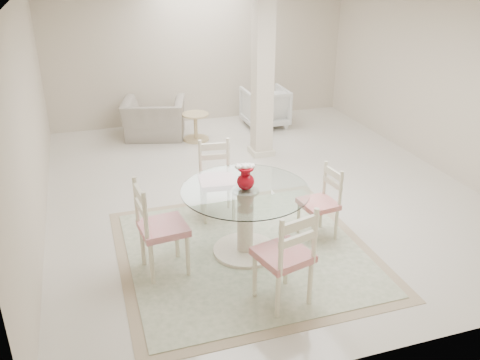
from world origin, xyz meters
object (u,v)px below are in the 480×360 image
object	(u,v)px
dining_table	(245,221)
dining_chair_south	(288,250)
dining_chair_north	(216,174)
dining_chair_west	(155,222)
dining_chair_east	(323,197)
column	(263,76)
side_table	(196,128)
red_vase	(245,177)
recliner_taupe	(154,119)
armchair_white	(265,107)

from	to	relation	value
dining_table	dining_chair_south	size ratio (longest dim) A/B	1.19
dining_chair_north	dining_chair_west	xyz separation A→B (m)	(-0.96, -1.10, 0.04)
dining_chair_east	column	bearing A→B (deg)	168.03
dining_chair_south	side_table	xyz separation A→B (m)	(0.24, 4.94, -0.40)
red_vase	column	bearing A→B (deg)	66.66
column	dining_chair_south	xyz separation A→B (m)	(-1.16, -3.92, -0.72)
column	dining_chair_west	distance (m)	3.81
dining_chair_south	column	bearing A→B (deg)	-120.99
dining_table	dining_chair_east	xyz separation A→B (m)	(1.01, 0.08, 0.11)
dining_chair_north	dining_chair_west	bearing A→B (deg)	-124.62
dining_chair_north	recliner_taupe	xyz separation A→B (m)	(-0.30, 3.28, -0.23)
dining_table	recliner_taupe	size ratio (longest dim) A/B	1.29
dining_chair_north	side_table	distance (m)	2.94
dining_chair_west	armchair_white	distance (m)	5.26
armchair_white	side_table	world-z (taller)	armchair_white
dining_table	armchair_white	world-z (taller)	dining_table
side_table	recliner_taupe	bearing A→B (deg)	151.31
column	dining_chair_east	distance (m)	2.94
dining_table	dining_chair_east	distance (m)	1.02
dining_chair_east	dining_chair_north	distance (m)	1.43
recliner_taupe	side_table	distance (m)	0.80
dining_table	red_vase	xyz separation A→B (m)	(0.00, 0.00, 0.55)
red_vase	side_table	world-z (taller)	red_vase
dining_chair_north	dining_chair_east	bearing A→B (deg)	-34.59
recliner_taupe	dining_table	bearing A→B (deg)	110.00
dining_chair_west	dining_chair_north	bearing A→B (deg)	-47.12
dining_table	dining_chair_south	distance (m)	1.05
dining_chair_south	recliner_taupe	distance (m)	5.35
dining_table	column	bearing A→B (deg)	66.68
red_vase	side_table	xyz separation A→B (m)	(0.33, 3.91, -0.73)
column	dining_chair_east	world-z (taller)	column
dining_chair_north	armchair_white	distance (m)	3.82
dining_chair_east	red_vase	bearing A→B (deg)	-92.82
red_vase	dining_chair_east	size ratio (longest dim) A/B	0.30
recliner_taupe	side_table	size ratio (longest dim) A/B	2.18
dining_table	recliner_taupe	distance (m)	4.31
red_vase	recliner_taupe	world-z (taller)	red_vase
dining_chair_west	side_table	world-z (taller)	dining_chair_west
column	armchair_white	bearing A→B (deg)	67.51
dining_chair_west	side_table	xyz separation A→B (m)	(1.36, 4.00, -0.40)
armchair_white	side_table	distance (m)	1.57
dining_chair_north	side_table	xyz separation A→B (m)	(0.40, 2.90, -0.36)
dining_chair_west	dining_chair_south	distance (m)	1.46
dining_table	dining_chair_east	size ratio (longest dim) A/B	1.42
dining_chair_west	side_table	distance (m)	4.24
recliner_taupe	armchair_white	bearing A→B (deg)	-164.05
dining_table	armchair_white	xyz separation A→B (m)	(1.84, 4.32, -0.04)
dining_chair_east	dining_chair_south	bearing A→B (deg)	-47.01
recliner_taupe	dining_chair_west	bearing A→B (deg)	96.57
column	dining_chair_south	bearing A→B (deg)	-106.44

